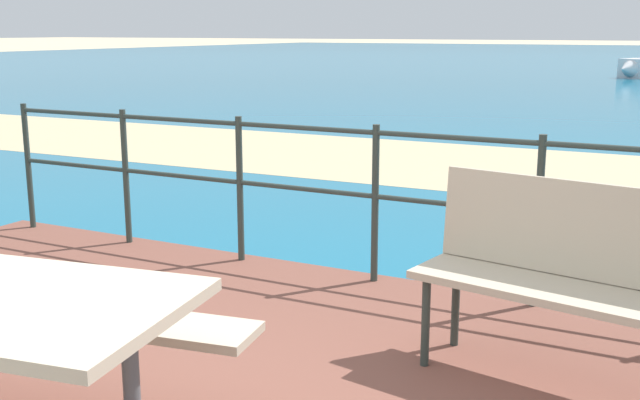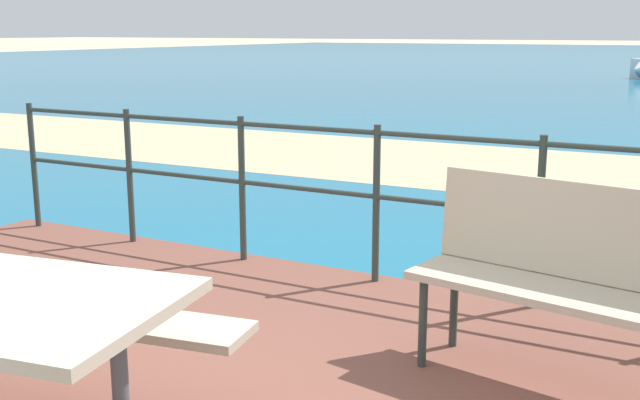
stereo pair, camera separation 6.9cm
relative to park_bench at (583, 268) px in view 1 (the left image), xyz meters
The scene contains 3 objects.
beach_strip 5.80m from the park_bench, 103.66° to the left, with size 54.00×3.23×0.01m, color tan.
park_bench is the anchor object (origin of this frame).
railing_fence 1.65m from the park_bench, 145.90° to the left, with size 5.94×0.04×0.98m.
Camera 1 is at (1.80, -1.78, 1.60)m, focal length 43.29 mm.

